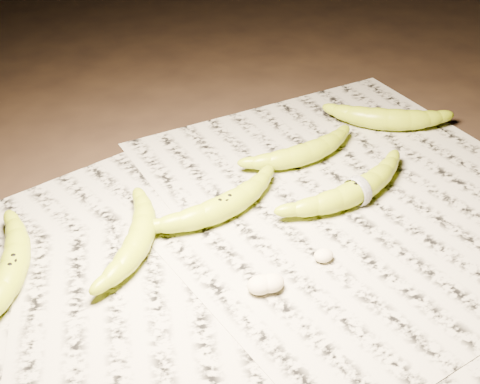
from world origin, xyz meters
name	(u,v)px	position (x,y,z in m)	size (l,w,h in m)	color
ground	(239,231)	(0.00, 0.00, 0.00)	(3.00, 3.00, 0.00)	black
newspaper_patch	(266,229)	(0.03, -0.02, 0.00)	(0.90, 0.70, 0.01)	#A6A38E
banana_left_a	(12,268)	(-0.31, 0.03, 0.03)	(0.21, 0.06, 0.04)	#A7B917
banana_left_b	(140,236)	(-0.14, 0.02, 0.03)	(0.19, 0.06, 0.04)	#A7B917
banana_center	(224,205)	(-0.01, 0.03, 0.03)	(0.20, 0.06, 0.04)	#A7B917
banana_taped	(358,189)	(0.19, -0.02, 0.03)	(0.23, 0.06, 0.04)	#A7B917
banana_upper_a	(306,151)	(0.17, 0.11, 0.03)	(0.19, 0.06, 0.04)	#A7B917
banana_upper_b	(388,118)	(0.36, 0.14, 0.03)	(0.19, 0.06, 0.04)	#A7B917
measuring_tape	(358,189)	(0.19, -0.02, 0.03)	(0.05, 0.05, 0.00)	white
flesh_chunk_a	(261,282)	(-0.03, -0.13, 0.02)	(0.04, 0.03, 0.02)	beige
flesh_chunk_b	(271,281)	(-0.02, -0.13, 0.02)	(0.03, 0.03, 0.02)	beige
flesh_chunk_c	(324,253)	(0.07, -0.11, 0.02)	(0.03, 0.02, 0.02)	beige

